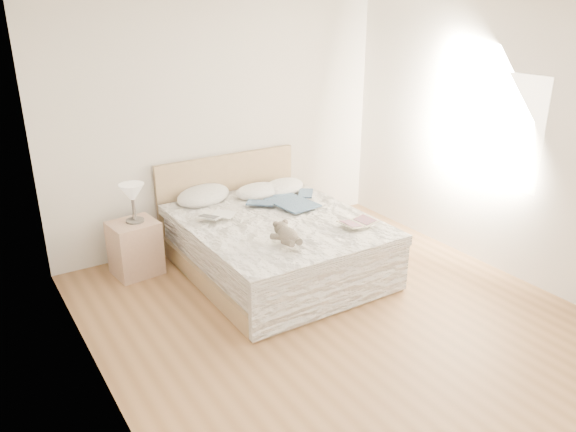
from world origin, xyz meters
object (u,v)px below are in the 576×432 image
object	(u,v)px
childrens_book	(358,223)
table_lamp	(132,195)
nightstand	(135,248)
photo_book	(216,216)
bed	(272,242)
teddy_bear	(288,242)

from	to	relation	value
childrens_book	table_lamp	bearing A→B (deg)	139.44
nightstand	childrens_book	size ratio (longest dim) A/B	1.59
table_lamp	photo_book	xyz separation A→B (m)	(0.68, -0.47, -0.21)
nightstand	bed	bearing A→B (deg)	-28.60
bed	table_lamp	xyz separation A→B (m)	(-1.19, 0.68, 0.54)
bed	photo_book	world-z (taller)	bed
bed	table_lamp	bearing A→B (deg)	150.40
photo_book	teddy_bear	world-z (taller)	teddy_bear
table_lamp	photo_book	bearing A→B (deg)	-34.78
photo_book	nightstand	bearing A→B (deg)	110.77
childrens_book	teddy_bear	distance (m)	0.83
table_lamp	nightstand	bearing A→B (deg)	-161.88
childrens_book	photo_book	bearing A→B (deg)	137.61
childrens_book	bed	bearing A→B (deg)	126.42
photo_book	childrens_book	bearing A→B (deg)	-75.96
nightstand	photo_book	distance (m)	0.91
bed	nightstand	world-z (taller)	bed
nightstand	childrens_book	xyz separation A→B (m)	(1.78, -1.35, 0.35)
table_lamp	childrens_book	world-z (taller)	table_lamp
bed	table_lamp	size ratio (longest dim) A/B	5.45
nightstand	childrens_book	bearing A→B (deg)	-37.19
photo_book	childrens_book	world-z (taller)	same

